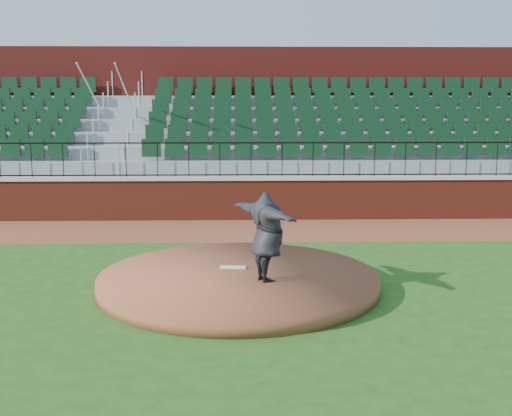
% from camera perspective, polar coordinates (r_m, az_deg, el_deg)
% --- Properties ---
extents(ground, '(90.00, 90.00, 0.00)m').
position_cam_1_polar(ground, '(11.93, 0.19, -7.40)').
color(ground, '#224E16').
rests_on(ground, ground).
extents(warning_track, '(34.00, 3.20, 0.01)m').
position_cam_1_polar(warning_track, '(17.16, -0.35, -2.03)').
color(warning_track, brown).
rests_on(warning_track, ground).
extents(field_wall, '(34.00, 0.35, 1.20)m').
position_cam_1_polar(field_wall, '(18.63, -0.45, 0.77)').
color(field_wall, maroon).
rests_on(field_wall, ground).
extents(wall_cap, '(34.00, 0.45, 0.10)m').
position_cam_1_polar(wall_cap, '(18.54, -0.46, 2.76)').
color(wall_cap, '#B7B7B7').
rests_on(wall_cap, field_wall).
extents(wall_railing, '(34.00, 0.05, 1.00)m').
position_cam_1_polar(wall_railing, '(18.48, -0.46, 4.45)').
color(wall_railing, black).
rests_on(wall_railing, wall_cap).
extents(seating_stands, '(34.00, 5.10, 4.60)m').
position_cam_1_polar(seating_stands, '(21.16, -0.60, 6.49)').
color(seating_stands, gray).
rests_on(seating_stands, ground).
extents(concourse_wall, '(34.00, 0.50, 5.50)m').
position_cam_1_polar(concourse_wall, '(23.93, -0.71, 7.96)').
color(concourse_wall, maroon).
rests_on(concourse_wall, ground).
extents(pitchers_mound, '(5.36, 5.36, 0.25)m').
position_cam_1_polar(pitchers_mound, '(12.02, -1.61, -6.65)').
color(pitchers_mound, brown).
rests_on(pitchers_mound, ground).
extents(pitching_rubber, '(0.52, 0.18, 0.03)m').
position_cam_1_polar(pitching_rubber, '(12.41, -2.13, -5.44)').
color(pitching_rubber, white).
rests_on(pitching_rubber, pitchers_mound).
extents(pitcher, '(1.48, 2.07, 1.67)m').
position_cam_1_polar(pitcher, '(11.35, 0.99, -2.63)').
color(pitcher, black).
rests_on(pitcher, pitchers_mound).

